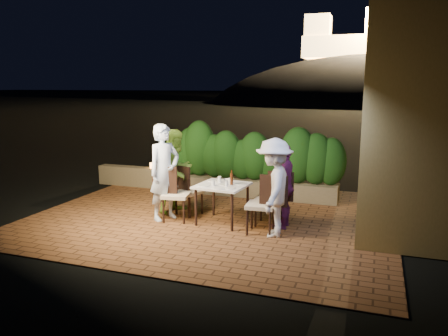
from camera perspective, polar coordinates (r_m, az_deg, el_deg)
The scene contains 32 objects.
ground at distance 8.48m, azimuth -2.56°, elevation -7.25°, with size 400.00×400.00×0.00m, color black.
terrace_floor at distance 8.94m, azimuth -1.35°, elevation -6.65°, with size 7.00×6.00×0.15m, color brown.
building_wall at distance 9.49m, azimuth 23.19°, elevation 9.31°, with size 1.60×5.00×5.00m, color olive.
window_pane at distance 8.99m, azimuth 18.15°, elevation 6.41°, with size 0.08×1.00×1.40m, color black.
window_frame at distance 8.99m, azimuth 18.09°, elevation 6.42°, with size 0.06×1.15×1.55m, color black.
planter at distance 10.45m, azimuth 3.18°, elevation -2.53°, with size 4.20×0.55×0.40m, color #706547.
hedge at distance 10.30m, azimuth 3.23°, elevation 1.53°, with size 4.00×0.70×1.10m, color #153D10, non-canonical shape.
parapet at distance 11.62m, azimuth -11.16°, elevation -1.11°, with size 2.20×0.30×0.50m, color #706547.
hill at distance 67.80m, azimuth 18.55°, elevation 4.61°, with size 52.00×40.00×22.00m, color black.
fortress at distance 67.94m, azimuth 19.31°, elevation 16.85°, with size 26.00×8.00×8.00m, color #FFCC7A, non-canonical shape.
dining_table at distance 8.36m, azimuth -0.23°, elevation -4.67°, with size 0.90×0.90×0.75m, color white, non-canonical shape.
plate_nw at distance 8.16m, azimuth -2.64°, elevation -2.31°, with size 0.23×0.23×0.01m, color white.
plate_sw at distance 8.60m, azimuth -1.45°, elevation -1.61°, with size 0.23×0.23×0.01m, color white.
plate_ne at distance 7.96m, azimuth 0.76°, elevation -2.62°, with size 0.21×0.21×0.01m, color white.
plate_se at distance 8.32m, azimuth 2.12°, elevation -2.04°, with size 0.25×0.25×0.01m, color white.
plate_centre at distance 8.27m, azimuth -0.16°, elevation -2.12°, with size 0.20×0.20×0.01m, color white.
plate_front at distance 7.96m, azimuth -0.73°, elevation -2.62°, with size 0.24×0.24×0.01m, color white.
glass_nw at distance 8.16m, azimuth -1.43°, elevation -1.94°, with size 0.07×0.07×0.11m, color silver.
glass_sw at distance 8.44m, azimuth -0.60°, elevation -1.48°, with size 0.07×0.07×0.12m, color silver.
glass_ne at distance 8.08m, azimuth 0.34°, elevation -2.07°, with size 0.06×0.06×0.11m, color silver.
glass_se at distance 8.33m, azimuth 0.77°, elevation -1.68°, with size 0.06×0.06×0.11m, color silver.
beer_bottle at distance 8.20m, azimuth 1.00°, elevation -1.25°, with size 0.06×0.06×0.29m, color #471F0B, non-canonical shape.
bowl at distance 8.56m, azimuth 0.45°, elevation -1.58°, with size 0.15×0.15×0.04m, color white.
chair_left_front at distance 8.50m, azimuth -6.27°, elevation -3.38°, with size 0.49×0.49×1.06m, color black, non-canonical shape.
chair_left_back at distance 8.90m, azimuth -4.60°, elevation -2.99°, with size 0.45×0.45×0.98m, color black, non-canonical shape.
chair_right_front at distance 7.77m, azimuth 4.82°, elevation -4.70°, with size 0.49×0.49×1.06m, color black, non-canonical shape.
chair_right_back at distance 8.23m, azimuth 5.86°, elevation -3.93°, with size 0.48×0.48×1.04m, color black, non-canonical shape.
diner_blue at distance 8.53m, azimuth -7.78°, elevation -0.56°, with size 0.69×0.45×1.88m, color #C6DEFF.
diner_green at distance 9.03m, azimuth -6.22°, elevation -0.40°, with size 0.84×0.65×1.72m, color #81B739.
diner_white at distance 7.58m, azimuth 6.54°, elevation -2.57°, with size 1.11×0.64×1.72m, color silver.
diner_purple at distance 8.08m, azimuth 7.85°, elevation -2.35°, with size 0.91×0.38×1.56m, color #6D246A.
parapet_lamp at distance 11.35m, azimuth -9.42°, elevation 0.32°, with size 0.10×0.10×0.14m, color orange.
Camera 1 is at (3.04, -7.47, 2.60)m, focal length 35.00 mm.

